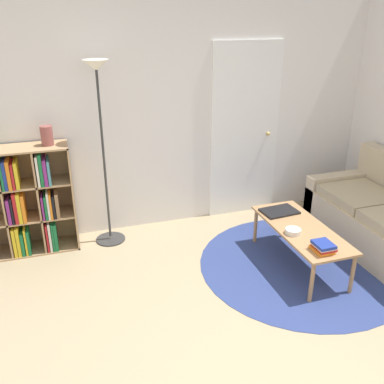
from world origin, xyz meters
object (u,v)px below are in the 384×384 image
(floor_lamp, at_px, (100,111))
(bowl, at_px, (293,231))
(vase_on_shelf, at_px, (47,136))
(bookshelf, at_px, (19,203))
(laptop, at_px, (279,211))
(coffee_table, at_px, (301,231))

(floor_lamp, height_order, bowl, floor_lamp)
(floor_lamp, relative_size, vase_on_shelf, 10.02)
(floor_lamp, distance_m, vase_on_shelf, 0.55)
(bookshelf, height_order, floor_lamp, floor_lamp)
(bookshelf, xyz_separation_m, vase_on_shelf, (0.34, 0.00, 0.65))
(floor_lamp, relative_size, laptop, 5.07)
(floor_lamp, bearing_deg, vase_on_shelf, 174.20)
(coffee_table, relative_size, laptop, 3.11)
(floor_lamp, relative_size, bowl, 13.07)
(floor_lamp, bearing_deg, bookshelf, 176.57)
(coffee_table, xyz_separation_m, laptop, (-0.03, 0.36, 0.05))
(laptop, bearing_deg, bookshelf, 163.28)
(bookshelf, relative_size, vase_on_shelf, 5.86)
(floor_lamp, bearing_deg, bowl, -36.60)
(bookshelf, xyz_separation_m, bowl, (2.36, -1.17, -0.10))
(coffee_table, bearing_deg, laptop, 95.47)
(vase_on_shelf, bearing_deg, bookshelf, -179.94)
(coffee_table, xyz_separation_m, bowl, (-0.13, -0.08, 0.06))
(floor_lamp, height_order, coffee_table, floor_lamp)
(bookshelf, height_order, bowl, bookshelf)
(laptop, bearing_deg, vase_on_shelf, 160.75)
(coffee_table, height_order, vase_on_shelf, vase_on_shelf)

